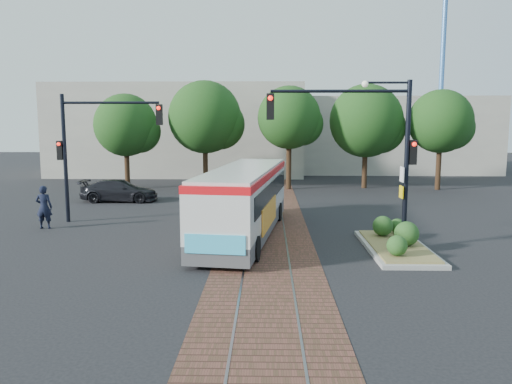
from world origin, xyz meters
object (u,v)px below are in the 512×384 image
traffic_island (396,241)px  officer (44,207)px  signal_pole_left (88,140)px  parked_car (119,190)px  city_bus (245,198)px  signal_pole_main (373,137)px

traffic_island → officer: officer is taller
signal_pole_left → officer: 3.64m
parked_car → officer: bearing=172.1°
city_bus → signal_pole_main: size_ratio=1.81×
signal_pole_left → parked_car: 7.01m
city_bus → signal_pole_left: size_ratio=1.81×
signal_pole_left → officer: (-1.56, -1.56, -2.90)m
signal_pole_left → parked_car: bearing=94.7°
signal_pole_left → parked_car: (-0.51, 6.22, -3.21)m
traffic_island → signal_pole_main: size_ratio=0.87×
officer → parked_car: bearing=-101.8°
traffic_island → signal_pole_main: bearing=174.6°
city_bus → parked_car: bearing=139.2°
traffic_island → parked_car: bearing=141.0°
parked_car → signal_pole_main: bearing=-131.2°
officer → parked_car: size_ratio=0.43×
traffic_island → signal_pole_left: signal_pole_left is taller
city_bus → signal_pole_main: bearing=-16.1°
traffic_island → signal_pole_main: signal_pole_main is taller
signal_pole_left → officer: size_ratio=3.10×
city_bus → parked_car: 11.99m
traffic_island → signal_pole_main: 3.95m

